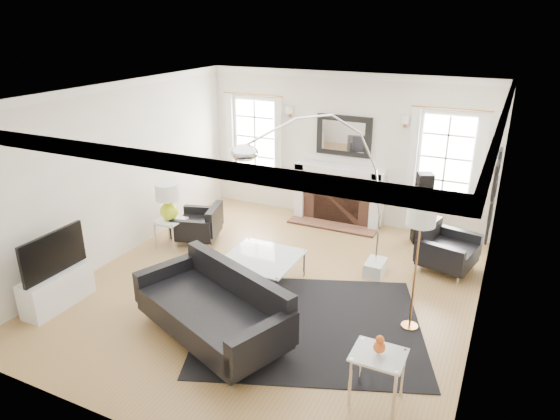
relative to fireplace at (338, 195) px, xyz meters
The scene contains 25 objects.
floor 2.84m from the fireplace, 90.00° to the right, with size 6.00×6.00×0.00m, color olive.
back_wall 0.88m from the fireplace, 90.00° to the left, with size 5.50×0.04×2.80m, color white.
front_wall 5.85m from the fireplace, 90.00° to the right, with size 5.50×0.04×2.80m, color white.
left_wall 4.01m from the fireplace, 134.58° to the right, with size 0.04×6.00×2.80m, color white.
right_wall 4.01m from the fireplace, 45.42° to the right, with size 0.04×6.00×2.80m, color white.
ceiling 3.59m from the fireplace, 90.00° to the right, with size 5.50×6.00×0.02m, color white.
crown_molding 3.55m from the fireplace, 90.00° to the right, with size 5.50×6.00×0.12m, color white.
fireplace is the anchor object (origin of this frame).
mantel_mirror 1.12m from the fireplace, 90.00° to the left, with size 1.05×0.07×0.75m.
window_left 2.07m from the fireplace, behind, with size 1.24×0.15×1.62m.
window_right 2.07m from the fireplace, ahead, with size 1.24×0.15×1.62m.
gallery_wall 3.26m from the fireplace, 28.83° to the right, with size 0.04×1.73×1.29m.
tv_unit 5.12m from the fireplace, 118.55° to the right, with size 0.35×1.00×1.09m.
area_rug 3.59m from the fireplace, 76.36° to the right, with size 2.82×2.35×0.01m, color black.
sofa 4.15m from the fireplace, 91.68° to the right, with size 2.30×1.66×0.69m.
armchair_left 2.67m from the fireplace, 134.61° to the right, with size 0.91×0.97×0.54m.
armchair_right 2.43m from the fireplace, 27.65° to the right, with size 0.94×1.01×0.58m.
coffee_table 2.81m from the fireplace, 93.84° to the right, with size 1.03×1.03×0.46m.
side_table_left 3.19m from the fireplace, 133.70° to the right, with size 0.46×0.46×0.50m.
nesting_table 4.83m from the fireplace, 66.00° to the right, with size 0.53×0.44×0.58m.
gourd_lamp 3.20m from the fireplace, 133.70° to the right, with size 0.40×0.40×0.64m.
orange_vase 4.84m from the fireplace, 66.00° to the right, with size 0.12×0.12×0.19m.
arc_floor_lamp 2.60m from the fireplace, 78.89° to the right, with size 1.84×1.70×2.61m.
stick_floor_lamp 3.69m from the fireplace, 55.71° to the right, with size 0.34×0.34×1.70m.
speaker_tower 1.63m from the fireplace, ahead, with size 0.25×0.25×1.26m, color black.
Camera 1 is at (2.84, -5.75, 3.72)m, focal length 32.00 mm.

